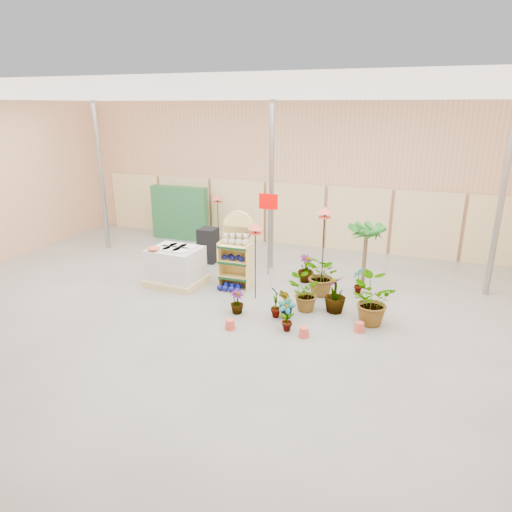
# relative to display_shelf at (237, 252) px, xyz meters

# --- Properties ---
(room) EXTENTS (15.20, 12.10, 4.70)m
(room) POSITION_rel_display_shelf_xyz_m (0.39, -1.10, 1.34)
(room) COLOR slate
(room) RESTS_ON ground
(display_shelf) EXTENTS (0.80, 0.51, 1.91)m
(display_shelf) POSITION_rel_display_shelf_xyz_m (0.00, 0.00, 0.00)
(display_shelf) COLOR #E4C56C
(display_shelf) RESTS_ON ground
(teddy_bears) EXTENTS (0.70, 0.19, 0.30)m
(teddy_bears) POSITION_rel_display_shelf_xyz_m (0.02, -0.09, 0.34)
(teddy_bears) COLOR beige
(teddy_bears) RESTS_ON display_shelf
(gazing_balls_shelf) EXTENTS (0.70, 0.24, 0.13)m
(gazing_balls_shelf) POSITION_rel_display_shelf_xyz_m (0.00, -0.11, -0.12)
(gazing_balls_shelf) COLOR navy
(gazing_balls_shelf) RESTS_ON display_shelf
(gazing_balls_floor) EXTENTS (0.63, 0.39, 0.15)m
(gazing_balls_floor) POSITION_rel_display_shelf_xyz_m (-0.03, -0.42, -0.80)
(gazing_balls_floor) COLOR navy
(gazing_balls_floor) RESTS_ON ground
(pallet_stack) EXTENTS (1.41, 1.20, 1.00)m
(pallet_stack) POSITION_rel_display_shelf_xyz_m (-1.48, -0.51, -0.39)
(pallet_stack) COLOR tan
(pallet_stack) RESTS_ON ground
(charcoal_planters) EXTENTS (0.50, 0.50, 1.00)m
(charcoal_planters) POSITION_rel_display_shelf_xyz_m (-1.48, 1.36, -0.37)
(charcoal_planters) COLOR black
(charcoal_planters) RESTS_ON ground
(trellis_stock) EXTENTS (2.00, 0.30, 1.80)m
(trellis_stock) POSITION_rel_display_shelf_xyz_m (-3.41, 3.19, 0.03)
(trellis_stock) COLOR #235930
(trellis_stock) RESTS_ON ground
(offer_sign) EXTENTS (0.50, 0.08, 2.20)m
(offer_sign) POSITION_rel_display_shelf_xyz_m (0.49, 0.97, 0.70)
(offer_sign) COLOR gray
(offer_sign) RESTS_ON ground
(bird_table_front) EXTENTS (0.34, 0.34, 1.84)m
(bird_table_front) POSITION_rel_display_shelf_xyz_m (0.73, -0.67, 0.84)
(bird_table_front) COLOR black
(bird_table_front) RESTS_ON ground
(bird_table_right) EXTENTS (0.34, 0.34, 2.18)m
(bird_table_right) POSITION_rel_display_shelf_xyz_m (2.17, -0.03, 1.16)
(bird_table_right) COLOR black
(bird_table_right) RESTS_ON ground
(bird_table_back) EXTENTS (0.34, 0.34, 1.71)m
(bird_table_back) POSITION_rel_display_shelf_xyz_m (-1.81, 2.77, 0.71)
(bird_table_back) COLOR black
(bird_table_back) RESTS_ON ground
(palm) EXTENTS (0.70, 0.70, 1.70)m
(palm) POSITION_rel_display_shelf_xyz_m (3.01, 1.03, 0.58)
(palm) COLOR brown
(palm) RESTS_ON ground
(potted_plant_0) EXTENTS (0.45, 0.46, 0.73)m
(potted_plant_0) POSITION_rel_display_shelf_xyz_m (1.50, -1.47, -0.51)
(potted_plant_0) COLOR #1C661B
(potted_plant_0) RESTS_ON ground
(potted_plant_1) EXTENTS (0.45, 0.48, 0.69)m
(potted_plant_1) POSITION_rel_display_shelf_xyz_m (1.73, -1.45, -0.53)
(potted_plant_1) COLOR #1C661B
(potted_plant_1) RESTS_ON ground
(potted_plant_2) EXTENTS (0.87, 0.80, 0.82)m
(potted_plant_2) POSITION_rel_display_shelf_xyz_m (1.98, -0.94, -0.46)
(potted_plant_2) COLOR #1C661B
(potted_plant_2) RESTS_ON ground
(potted_plant_3) EXTENTS (0.59, 0.59, 0.85)m
(potted_plant_3) POSITION_rel_display_shelf_xyz_m (2.64, -0.76, -0.44)
(potted_plant_3) COLOR #1C661B
(potted_plant_3) RESTS_ON ground
(potted_plant_4) EXTENTS (0.31, 0.39, 0.65)m
(potted_plant_4) POSITION_rel_display_shelf_xyz_m (2.96, 0.51, -0.54)
(potted_plant_4) COLOR #1C661B
(potted_plant_4) RESTS_ON ground
(potted_plant_6) EXTENTS (1.19, 1.16, 1.01)m
(potted_plant_6) POSITION_rel_display_shelf_xyz_m (2.17, 0.06, -0.37)
(potted_plant_6) COLOR #1C661B
(potted_plant_6) RESTS_ON ground
(potted_plant_7) EXTENTS (0.41, 0.41, 0.53)m
(potted_plant_7) POSITION_rel_display_shelf_xyz_m (0.63, -1.57, -0.61)
(potted_plant_7) COLOR #1C661B
(potted_plant_7) RESTS_ON ground
(potted_plant_8) EXTENTS (0.38, 0.27, 0.70)m
(potted_plant_8) POSITION_rel_display_shelf_xyz_m (1.89, -1.99, -0.52)
(potted_plant_8) COLOR #1C661B
(potted_plant_8) RESTS_ON ground
(potted_plant_10) EXTENTS (1.21, 1.15, 1.04)m
(potted_plant_10) POSITION_rel_display_shelf_xyz_m (3.40, -1.09, -0.35)
(potted_plant_10) COLOR #1C661B
(potted_plant_10) RESTS_ON ground
(potted_plant_11) EXTENTS (0.51, 0.51, 0.72)m
(potted_plant_11) POSITION_rel_display_shelf_xyz_m (1.57, 0.79, -0.51)
(potted_plant_11) COLOR #1C661B
(potted_plant_11) RESTS_ON ground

